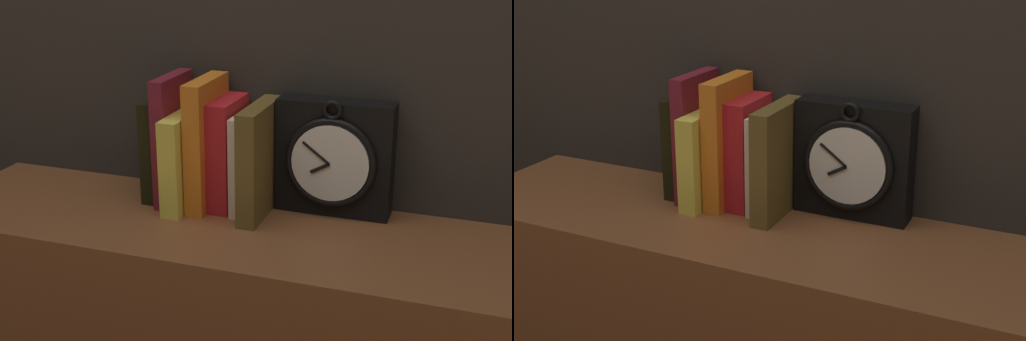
# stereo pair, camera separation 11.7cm
# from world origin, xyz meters

# --- Properties ---
(clock) EXTENTS (0.20, 0.07, 0.21)m
(clock) POSITION_xyz_m (0.10, 0.12, 0.94)
(clock) COLOR black
(clock) RESTS_ON bookshelf
(book_slot0_black) EXTENTS (0.03, 0.11, 0.19)m
(book_slot0_black) POSITION_xyz_m (-0.22, 0.09, 0.93)
(book_slot0_black) COLOR black
(book_slot0_black) RESTS_ON bookshelf
(book_slot1_maroon) EXTENTS (0.03, 0.13, 0.23)m
(book_slot1_maroon) POSITION_xyz_m (-0.19, 0.08, 0.95)
(book_slot1_maroon) COLOR maroon
(book_slot1_maroon) RESTS_ON bookshelf
(book_slot2_yellow) EXTENTS (0.03, 0.16, 0.17)m
(book_slot2_yellow) POSITION_xyz_m (-0.16, 0.07, 0.92)
(book_slot2_yellow) COLOR #E0CF47
(book_slot2_yellow) RESTS_ON bookshelf
(book_slot3_orange) EXTENTS (0.03, 0.14, 0.23)m
(book_slot3_orange) POSITION_xyz_m (-0.12, 0.08, 0.95)
(book_slot3_orange) COLOR orange
(book_slot3_orange) RESTS_ON bookshelf
(book_slot4_red) EXTENTS (0.04, 0.12, 0.20)m
(book_slot4_red) POSITION_xyz_m (-0.08, 0.09, 0.93)
(book_slot4_red) COLOR red
(book_slot4_red) RESTS_ON bookshelf
(book_slot5_cream) EXTENTS (0.02, 0.12, 0.18)m
(book_slot5_cream) POSITION_xyz_m (-0.05, 0.09, 0.92)
(book_slot5_cream) COLOR beige
(book_slot5_cream) RESTS_ON bookshelf
(book_slot6_brown) EXTENTS (0.03, 0.16, 0.20)m
(book_slot6_brown) POSITION_xyz_m (-0.02, 0.07, 0.93)
(book_slot6_brown) COLOR brown
(book_slot6_brown) RESTS_ON bookshelf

